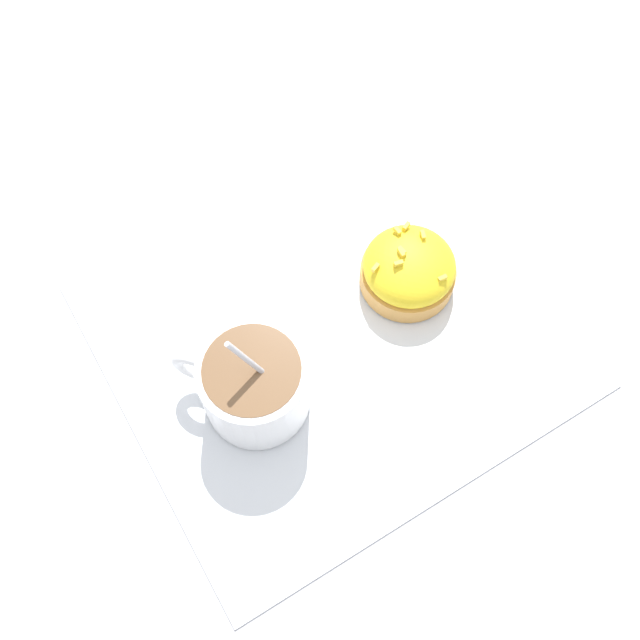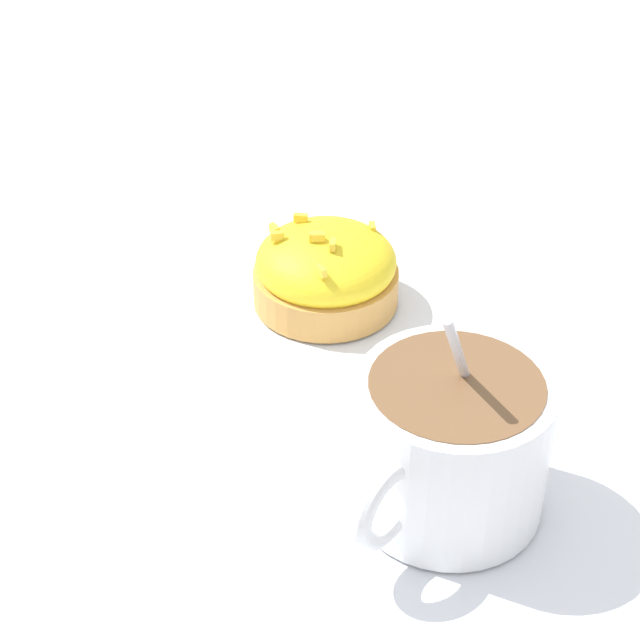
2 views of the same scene
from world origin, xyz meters
TOP-DOWN VIEW (x-y plane):
  - ground_plane at (0.00, 0.00)m, footprint 3.00×3.00m
  - paper_napkin at (0.00, 0.00)m, footprint 0.36×0.34m
  - coffee_cup at (0.08, 0.01)m, footprint 0.08×0.09m
  - frosted_pastry at (-0.08, -0.00)m, footprint 0.08×0.08m

SIDE VIEW (x-z plane):
  - ground_plane at x=0.00m, z-range 0.00..0.00m
  - paper_napkin at x=0.00m, z-range 0.00..0.00m
  - frosted_pastry at x=-0.08m, z-range 0.00..0.04m
  - coffee_cup at x=0.08m, z-range -0.01..0.09m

